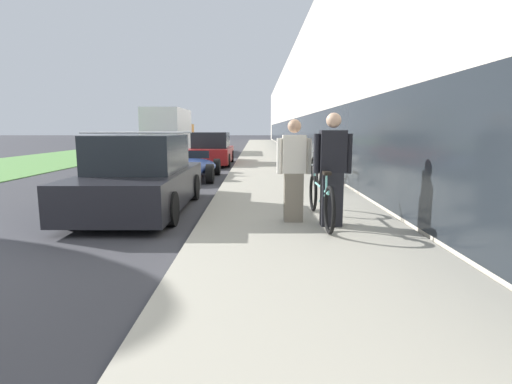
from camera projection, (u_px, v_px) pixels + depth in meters
The scene contains 12 objects.
sidewalk_slab at pixel (269, 155), 24.73m from camera, with size 3.43×70.00×0.11m.
storefront_facade at pixel (350, 105), 32.07m from camera, with size 10.01×70.00×7.16m.
lawn_strip at pixel (101, 152), 28.71m from camera, with size 6.58×70.00×0.03m.
tandem_bicycle at pixel (321, 199), 6.70m from camera, with size 0.52×2.40×0.91m.
person_rider at pixel (333, 170), 6.32m from camera, with size 0.61×0.24×1.80m.
person_bystander at pixel (294, 171), 6.64m from camera, with size 0.58×0.23×1.70m.
bike_rack_hoop at pixel (329, 170), 10.22m from camera, with size 0.05×0.60×0.84m.
cruiser_bike_nearest at pixel (317, 169), 11.70m from camera, with size 0.52×1.82×0.90m.
parked_sedan_curbside at pixel (142, 177), 8.05m from camera, with size 1.95×4.34×1.60m.
vintage_roadster_curbside at pixel (190, 167), 13.32m from camera, with size 1.82×3.88×0.92m.
parked_sedan_far at pixel (212, 150), 18.72m from camera, with size 1.92×4.49×1.51m.
moving_truck at pixel (170, 131), 28.37m from camera, with size 2.52×7.30×3.04m.
Camera 1 is at (4.27, -3.78, 1.65)m, focal length 28.00 mm.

